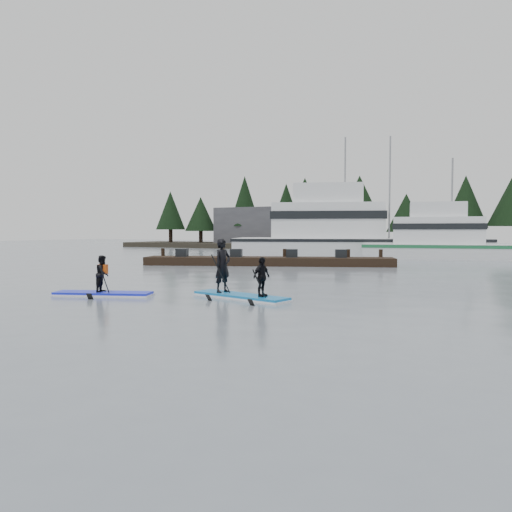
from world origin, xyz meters
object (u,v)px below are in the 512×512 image
at_px(floating_dock, 268,261).
at_px(fishing_boat_medium, 455,251).
at_px(fishing_boat_large, 349,245).
at_px(paddleboard_duo, 237,278).
at_px(paddleboard_solo, 103,283).

bearing_deg(floating_dock, fishing_boat_medium, 32.22).
relative_size(fishing_boat_medium, floating_dock, 0.97).
xyz_separation_m(fishing_boat_large, fishing_boat_medium, (8.50, -0.90, -0.27)).
relative_size(floating_dock, paddleboard_duo, 4.27).
height_order(paddleboard_solo, paddleboard_duo, paddleboard_duo).
bearing_deg(paddleboard_duo, paddleboard_solo, -146.39).
height_order(fishing_boat_large, floating_dock, fishing_boat_large).
relative_size(floating_dock, paddleboard_solo, 4.60).
xyz_separation_m(fishing_boat_large, floating_dock, (-1.46, -13.45, -0.63)).
xyz_separation_m(fishing_boat_large, paddleboard_solo, (-0.50, -28.92, -0.46)).
bearing_deg(paddleboard_solo, fishing_boat_large, 70.21).
xyz_separation_m(fishing_boat_large, paddleboard_duo, (3.84, -27.43, -0.23)).
xyz_separation_m(floating_dock, paddleboard_solo, (0.96, -15.48, 0.17)).
bearing_deg(paddleboard_duo, fishing_boat_medium, 94.59).
bearing_deg(fishing_boat_medium, floating_dock, -138.33).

